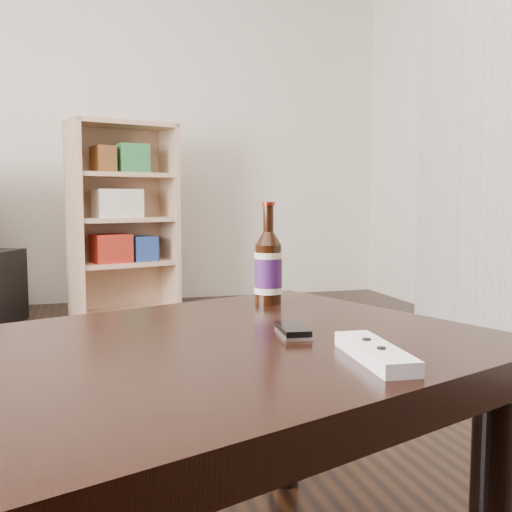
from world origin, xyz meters
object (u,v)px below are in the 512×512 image
object	(u,v)px
bookshelf	(121,216)
phone	(293,331)
coffee_table	(126,397)
remote	(375,353)
beer_bottle	(268,268)

from	to	relation	value
bookshelf	phone	size ratio (longest dim) A/B	11.93
coffee_table	bookshelf	bearing A→B (deg)	86.86
phone	remote	bearing A→B (deg)	-65.33
bookshelf	beer_bottle	xyz separation A→B (m)	(0.20, -2.50, -0.06)
coffee_table	beer_bottle	size ratio (longest dim) A/B	6.17
phone	coffee_table	bearing A→B (deg)	-161.22
bookshelf	phone	xyz separation A→B (m)	(0.14, -2.83, -0.13)
coffee_table	beer_bottle	world-z (taller)	beer_bottle
beer_bottle	coffee_table	bearing A→B (deg)	-131.61
phone	remote	size ratio (longest dim) A/B	0.48
bookshelf	phone	world-z (taller)	bookshelf
coffee_table	remote	size ratio (longest dim) A/B	6.99
coffee_table	phone	distance (m)	0.31
coffee_table	phone	size ratio (longest dim) A/B	14.64
bookshelf	remote	distance (m)	3.03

